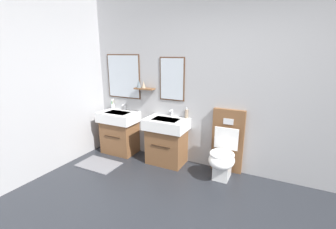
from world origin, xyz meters
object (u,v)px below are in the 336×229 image
(toilet, at_px, (224,152))
(toothbrush_cup, at_px, (113,106))
(vanity_sink_right, at_px, (167,140))
(vanity_sink_left, at_px, (120,131))
(soap_dispenser, at_px, (187,114))

(toilet, xyz_separation_m, toothbrush_cup, (-2.21, 0.16, 0.46))
(vanity_sink_right, distance_m, toothbrush_cup, 1.32)
(toothbrush_cup, bearing_deg, vanity_sink_left, -31.55)
(vanity_sink_left, relative_size, toothbrush_cup, 3.99)
(toothbrush_cup, height_order, soap_dispenser, toothbrush_cup)
(toilet, relative_size, toothbrush_cup, 5.15)
(vanity_sink_left, bearing_deg, soap_dispenser, 7.91)
(toilet, bearing_deg, toothbrush_cup, 175.84)
(vanity_sink_left, bearing_deg, toilet, 0.09)
(soap_dispenser, bearing_deg, toilet, -13.92)
(toilet, height_order, soap_dispenser, toilet)
(vanity_sink_right, distance_m, soap_dispenser, 0.55)
(vanity_sink_left, distance_m, toothbrush_cup, 0.52)
(vanity_sink_right, bearing_deg, toilet, 0.19)
(vanity_sink_left, relative_size, toilet, 0.78)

